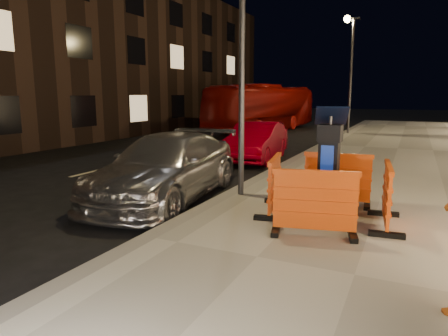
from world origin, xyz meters
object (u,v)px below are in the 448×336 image
at_px(parking_kiosk, 328,167).
at_px(car_silver, 167,198).
at_px(barrier_kerbside, 274,184).
at_px(car_red, 256,160).
at_px(barrier_front, 315,203).
at_px(bus_doubledecker, 263,131).
at_px(barrier_bldgside, 387,196).
at_px(barrier_back, 337,179).

xyz_separation_m(parking_kiosk, car_silver, (-3.55, 0.41, -1.05)).
distance_m(barrier_kerbside, car_red, 6.65).
xyz_separation_m(barrier_front, car_red, (-3.60, 7.02, -0.65)).
distance_m(barrier_front, bus_doubledecker, 19.05).
distance_m(barrier_front, barrier_kerbside, 1.34).
distance_m(barrier_kerbside, car_silver, 2.71).
height_order(barrier_front, barrier_bldgside, same).
bearing_deg(car_red, car_silver, -94.96).
xyz_separation_m(car_silver, car_red, (-0.06, 5.66, 0.00)).
height_order(parking_kiosk, barrier_bldgside, parking_kiosk).
bearing_deg(car_red, barrier_kerbside, -71.91).
relative_size(parking_kiosk, bus_doubledecker, 0.18).
relative_size(car_silver, car_red, 1.21).
relative_size(barrier_kerbside, barrier_bldgside, 1.00).
bearing_deg(parking_kiosk, barrier_back, 81.60).
relative_size(parking_kiosk, barrier_kerbside, 1.40).
distance_m(car_silver, car_red, 5.66).
xyz_separation_m(barrier_back, bus_doubledecker, (-7.17, 15.73, -0.65)).
relative_size(barrier_front, barrier_back, 1.00).
bearing_deg(barrier_back, car_red, 119.76).
bearing_deg(barrier_front, parking_kiosk, 76.60).
height_order(barrier_front, car_red, barrier_front).
bearing_deg(barrier_front, car_silver, 145.68).
distance_m(parking_kiosk, barrier_kerbside, 1.03).
xyz_separation_m(parking_kiosk, barrier_kerbside, (-0.95, 0.00, -0.40)).
bearing_deg(barrier_front, car_red, 103.79).
bearing_deg(car_red, barrier_bldgside, -58.64).
distance_m(barrier_back, car_silver, 3.65).
xyz_separation_m(barrier_bldgside, car_silver, (-4.50, 0.41, -0.65)).
bearing_deg(barrier_front, barrier_back, 76.60).
height_order(barrier_front, barrier_kerbside, same).
bearing_deg(car_silver, barrier_bldgside, -11.10).
bearing_deg(barrier_bldgside, barrier_back, 38.60).
xyz_separation_m(parking_kiosk, barrier_back, (0.00, 0.95, -0.40)).
bearing_deg(barrier_kerbside, parking_kiosk, -100.40).
relative_size(barrier_bldgside, car_red, 0.32).
relative_size(barrier_front, car_silver, 0.27).
xyz_separation_m(barrier_front, barrier_back, (0.00, 1.90, 0.00)).
bearing_deg(barrier_front, barrier_bldgside, 31.60).
height_order(barrier_back, barrier_bldgside, same).
relative_size(parking_kiosk, barrier_front, 1.40).
bearing_deg(car_silver, car_red, 84.64).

